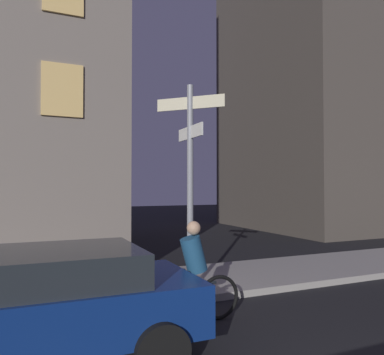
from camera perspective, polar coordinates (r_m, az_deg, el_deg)
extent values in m
cube|color=#9E9991|center=(8.57, -1.44, -15.47)|extent=(40.00, 2.60, 0.14)
cylinder|color=gray|center=(7.35, -0.28, -1.53)|extent=(0.12, 0.12, 3.99)
cube|color=beige|center=(7.53, -0.27, 11.08)|extent=(1.01, 1.01, 0.24)
cube|color=white|center=(7.43, -0.27, 6.76)|extent=(0.03, 1.11, 0.24)
cube|color=navy|center=(5.18, -22.60, -17.99)|extent=(3.97, 1.80, 0.63)
cube|color=#23282D|center=(5.07, -18.84, -12.38)|extent=(1.86, 1.65, 0.41)
cylinder|color=black|center=(4.68, -4.57, -24.43)|extent=(0.64, 0.22, 0.64)
cylinder|color=black|center=(6.29, -10.12, -18.31)|extent=(0.64, 0.22, 0.64)
torus|color=black|center=(6.05, -5.65, -18.63)|extent=(0.72, 0.07, 0.72)
torus|color=black|center=(6.48, 4.04, -17.46)|extent=(0.72, 0.07, 0.72)
cylinder|color=black|center=(6.17, -0.62, -15.86)|extent=(1.00, 0.06, 0.04)
cylinder|color=navy|center=(6.11, 0.26, -11.44)|extent=(0.46, 0.33, 0.61)
sphere|color=tan|center=(6.05, 0.26, -7.57)|extent=(0.22, 0.22, 0.22)
cylinder|color=black|center=(6.12, 0.19, -16.27)|extent=(0.34, 0.13, 0.55)
cylinder|color=black|center=(6.28, -0.53, -15.89)|extent=(0.34, 0.13, 0.55)
cube|color=#F2C672|center=(9.25, -18.82, 12.31)|extent=(0.90, 0.06, 1.20)
cube|color=#4C443D|center=(23.82, 22.56, 12.69)|extent=(12.27, 8.99, 15.84)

